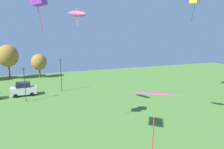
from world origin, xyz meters
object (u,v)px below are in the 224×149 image
at_px(kite_flying_2, 77,14).
at_px(light_post_1, 61,73).
at_px(kite_flying_4, 155,105).
at_px(parked_car_second_from_left, 24,89).
at_px(treeline_tree_2, 8,56).
at_px(treeline_tree_3, 39,62).
at_px(light_post_0, 25,82).

relative_size(kite_flying_2, light_post_1, 0.52).
bearing_deg(kite_flying_4, light_post_1, 92.89).
distance_m(kite_flying_2, kite_flying_4, 17.38).
bearing_deg(light_post_1, kite_flying_2, -85.95).
distance_m(parked_car_second_from_left, treeline_tree_2, 16.56).
relative_size(parked_car_second_from_left, treeline_tree_3, 0.70).
bearing_deg(light_post_0, kite_flying_4, -73.00).
bearing_deg(treeline_tree_3, light_post_1, -77.15).
xyz_separation_m(parked_car_second_from_left, light_post_1, (6.39, 0.34, 2.22)).
distance_m(light_post_0, treeline_tree_2, 19.61).
bearing_deg(kite_flying_2, parked_car_second_from_left, 122.40).
height_order(light_post_0, treeline_tree_2, treeline_tree_2).
bearing_deg(light_post_0, parked_car_second_from_left, 96.87).
height_order(light_post_0, treeline_tree_3, treeline_tree_3).
bearing_deg(treeline_tree_3, kite_flying_4, -83.66).
xyz_separation_m(kite_flying_2, light_post_1, (-0.83, 11.71, -9.33)).
bearing_deg(light_post_1, treeline_tree_2, 123.19).
height_order(light_post_0, light_post_1, light_post_1).
distance_m(parked_car_second_from_left, treeline_tree_3, 15.36).
bearing_deg(kite_flying_2, light_post_0, 130.68).
xyz_separation_m(light_post_0, light_post_1, (5.97, 3.80, 0.33)).
bearing_deg(parked_car_second_from_left, light_post_1, 2.35).
height_order(kite_flying_2, light_post_0, kite_flying_2).
height_order(light_post_1, treeline_tree_3, light_post_1).
height_order(light_post_1, treeline_tree_2, treeline_tree_2).
distance_m(kite_flying_2, treeline_tree_2, 29.90).
bearing_deg(light_post_1, parked_car_second_from_left, -176.93).
bearing_deg(kite_flying_4, parked_car_second_from_left, 105.78).
bearing_deg(kite_flying_2, kite_flying_4, -87.94).
relative_size(kite_flying_4, parked_car_second_from_left, 0.62).
height_order(kite_flying_2, light_post_1, kite_flying_2).
height_order(treeline_tree_2, treeline_tree_3, treeline_tree_2).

